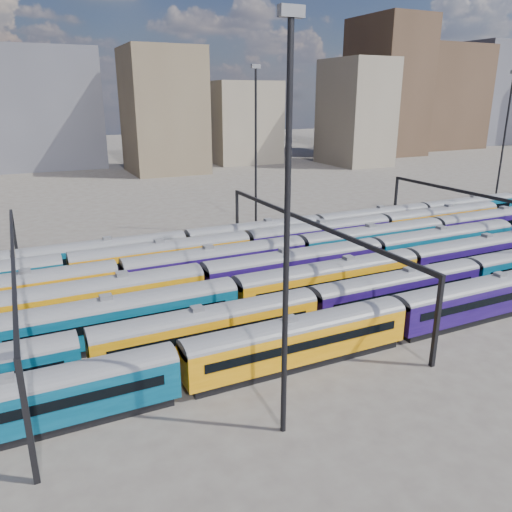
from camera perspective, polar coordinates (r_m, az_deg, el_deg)
name	(u,v)px	position (r m, az deg, el deg)	size (l,w,h in m)	color
ground	(227,301)	(54.39, -3.38, -5.12)	(500.00, 500.00, 0.00)	#463F3B
rake_0	(396,313)	(46.68, 15.76, -6.34)	(120.83, 2.95, 4.96)	black
rake_1	(209,325)	(42.93, -5.44, -7.86)	(101.54, 2.97, 5.01)	black
rake_2	(329,277)	(53.54, 8.33, -2.42)	(152.60, 3.19, 5.37)	black
rake_3	(90,297)	(50.16, -18.40, -4.50)	(111.76, 3.27, 5.52)	black
rake_4	(217,261)	(58.04, -4.48, -0.59)	(156.10, 3.26, 5.50)	black
rake_5	(66,268)	(59.47, -20.94, -1.32)	(132.77, 3.24, 5.46)	black
rake_6	(185,242)	(66.95, -8.08, 1.60)	(123.34, 3.01, 5.06)	black
gantry_1	(15,268)	(48.67, -25.88, -1.22)	(0.35, 40.35, 8.03)	black
gantry_2	(308,230)	(56.49, 5.93, 2.98)	(0.35, 40.35, 8.03)	black
gantry_3	(495,206)	(76.24, 25.66, 5.20)	(0.35, 40.35, 8.03)	black
mast_2	(287,227)	(28.96, 3.56, 3.37)	(1.40, 0.50, 25.60)	black
mast_3	(256,145)	(78.45, -0.02, 12.57)	(1.40, 0.50, 25.60)	black
mast_5	(505,136)	(107.13, 26.54, 12.17)	(1.40, 0.50, 25.60)	black
skyline	(381,97)	(195.97, 14.11, 17.24)	(399.22, 60.48, 50.03)	#665B4C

